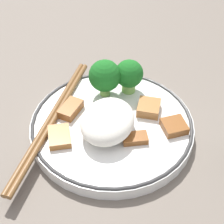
{
  "coord_description": "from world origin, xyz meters",
  "views": [
    {
      "loc": [
        -0.33,
        -0.12,
        0.37
      ],
      "look_at": [
        0.0,
        0.0,
        0.04
      ],
      "focal_mm": 60.0,
      "sensor_mm": 36.0,
      "label": 1
    }
  ],
  "objects_px": {
    "plate": "(112,126)",
    "broccoli_back_left": "(128,75)",
    "broccoli_back_center": "(105,76)",
    "chopsticks": "(51,120)"
  },
  "relations": [
    {
      "from": "broccoli_back_center",
      "to": "chopsticks",
      "type": "relative_size",
      "value": 0.23
    },
    {
      "from": "plate",
      "to": "chopsticks",
      "type": "height_order",
      "value": "chopsticks"
    },
    {
      "from": "plate",
      "to": "broccoli_back_center",
      "type": "relative_size",
      "value": 3.89
    },
    {
      "from": "plate",
      "to": "broccoli_back_left",
      "type": "height_order",
      "value": "broccoli_back_left"
    },
    {
      "from": "broccoli_back_left",
      "to": "broccoli_back_center",
      "type": "distance_m",
      "value": 0.03
    },
    {
      "from": "broccoli_back_left",
      "to": "chopsticks",
      "type": "relative_size",
      "value": 0.2
    },
    {
      "from": "broccoli_back_left",
      "to": "chopsticks",
      "type": "bearing_deg",
      "value": 142.37
    },
    {
      "from": "broccoli_back_left",
      "to": "broccoli_back_center",
      "type": "xyz_separation_m",
      "value": [
        -0.02,
        0.03,
        0.0
      ]
    },
    {
      "from": "plate",
      "to": "chopsticks",
      "type": "relative_size",
      "value": 0.87
    },
    {
      "from": "plate",
      "to": "broccoli_back_left",
      "type": "xyz_separation_m",
      "value": [
        0.07,
        0.0,
        0.04
      ]
    }
  ]
}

